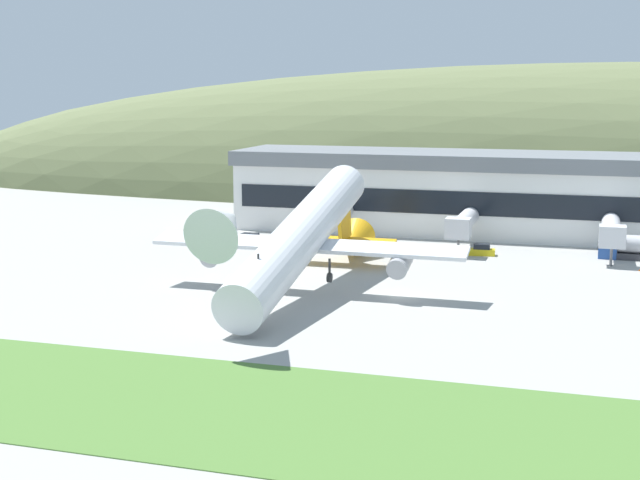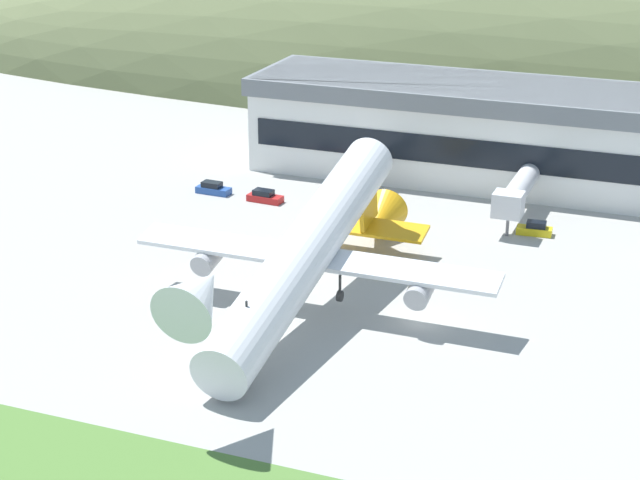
# 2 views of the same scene
# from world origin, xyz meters

# --- Properties ---
(ground_plane) EXTENTS (441.24, 441.24, 0.00)m
(ground_plane) POSITION_xyz_m (0.00, 0.00, 0.00)
(ground_plane) COLOR #9E9E99
(grass_strip_foreground) EXTENTS (397.12, 20.93, 0.08)m
(grass_strip_foreground) POSITION_xyz_m (0.00, -38.26, 0.04)
(grass_strip_foreground) COLOR #4C7533
(grass_strip_foreground) RESTS_ON ground_plane
(hill_backdrop) EXTENTS (329.05, 54.73, 56.23)m
(hill_backdrop) POSITION_xyz_m (26.10, 94.40, 0.00)
(hill_backdrop) COLOR #667047
(hill_backdrop) RESTS_ON ground_plane
(terminal_building) EXTENTS (77.24, 17.78, 12.95)m
(terminal_building) POSITION_xyz_m (2.10, 46.76, 7.34)
(terminal_building) COLOR white
(terminal_building) RESTS_ON ground_plane
(jetway_0) EXTENTS (3.38, 13.13, 5.43)m
(jetway_0) POSITION_xyz_m (-16.82, 31.11, 3.99)
(jetway_0) COLOR silver
(jetway_0) RESTS_ON ground_plane
(jetway_1) EXTENTS (3.38, 14.18, 5.43)m
(jetway_1) POSITION_xyz_m (2.80, 30.54, 3.99)
(jetway_1) COLOR silver
(jetway_1) RESTS_ON ground_plane
(jetway_2) EXTENTS (3.38, 15.11, 5.43)m
(jetway_2) POSITION_xyz_m (23.07, 30.05, 3.99)
(jetway_2) COLOR silver
(jetway_2) RESTS_ON ground_plane
(cargo_airplane) EXTENTS (36.87, 50.73, 15.30)m
(cargo_airplane) POSITION_xyz_m (-10.68, -1.91, 6.57)
(cargo_airplane) COLOR silver
(service_car_0) EXTENTS (4.20, 1.96, 1.62)m
(service_car_0) POSITION_xyz_m (5.74, 27.78, 0.67)
(service_car_0) COLOR gold
(service_car_0) RESTS_ON ground_plane
(service_car_1) EXTENTS (4.61, 1.94, 1.57)m
(service_car_1) POSITION_xyz_m (-36.04, 27.65, 0.65)
(service_car_1) COLOR #264C99
(service_car_1) RESTS_ON ground_plane
(service_car_2) EXTENTS (4.42, 2.14, 1.43)m
(service_car_2) POSITION_xyz_m (-16.98, 29.28, 0.59)
(service_car_2) COLOR #333338
(service_car_2) RESTS_ON ground_plane
(service_car_3) EXTENTS (4.64, 2.12, 1.55)m
(service_car_3) POSITION_xyz_m (-28.47, 27.11, 0.64)
(service_car_3) COLOR #B21E1E
(service_car_3) RESTS_ON ground_plane
(fuel_truck) EXTENTS (7.77, 2.88, 3.37)m
(fuel_truck) POSITION_xyz_m (25.42, 30.80, 1.57)
(fuel_truck) COLOR #264C99
(fuel_truck) RESTS_ON ground_plane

